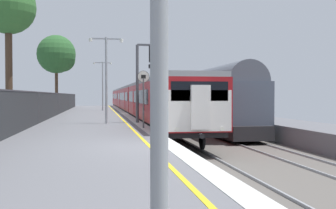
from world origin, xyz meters
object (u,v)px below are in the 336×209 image
(background_tree_centre, at_px, (6,10))
(platform_lamp_far, at_px, (103,82))
(commuter_train_at_platform, at_px, (134,99))
(signal_gantry, at_px, (142,73))
(background_tree_left, at_px, (58,56))
(freight_train_adjacent_track, at_px, (179,97))
(platform_lamp_mid, at_px, (106,72))
(speed_limit_sign, at_px, (143,92))

(background_tree_centre, bearing_deg, platform_lamp_far, 76.65)
(commuter_train_at_platform, height_order, signal_gantry, signal_gantry)
(commuter_train_at_platform, bearing_deg, background_tree_centre, -110.15)
(platform_lamp_far, relative_size, background_tree_left, 0.69)
(freight_train_adjacent_track, distance_m, background_tree_centre, 22.39)
(platform_lamp_mid, height_order, background_tree_left, background_tree_left)
(speed_limit_sign, height_order, platform_lamp_far, platform_lamp_far)
(signal_gantry, bearing_deg, speed_limit_sign, -95.10)
(speed_limit_sign, relative_size, platform_lamp_mid, 0.57)
(platform_lamp_far, distance_m, background_tree_centre, 23.02)
(commuter_train_at_platform, relative_size, background_tree_centre, 8.00)
(commuter_train_at_platform, xyz_separation_m, signal_gantry, (-1.47, -22.54, 1.73))
(speed_limit_sign, height_order, background_tree_centre, background_tree_centre)
(freight_train_adjacent_track, bearing_deg, platform_lamp_far, 149.32)
(platform_lamp_far, relative_size, background_tree_centre, 0.69)
(signal_gantry, bearing_deg, freight_train_adjacent_track, 71.14)
(commuter_train_at_platform, relative_size, signal_gantry, 13.08)
(signal_gantry, relative_size, platform_lamp_far, 0.89)
(platform_lamp_far, bearing_deg, freight_train_adjacent_track, -30.68)
(commuter_train_at_platform, relative_size, platform_lamp_mid, 12.32)
(commuter_train_at_platform, bearing_deg, freight_train_adjacent_track, -58.48)
(freight_train_adjacent_track, bearing_deg, platform_lamp_mid, -114.87)
(platform_lamp_mid, bearing_deg, background_tree_left, 103.79)
(freight_train_adjacent_track, distance_m, background_tree_left, 13.03)
(commuter_train_at_platform, height_order, platform_lamp_far, platform_lamp_far)
(signal_gantry, distance_m, platform_lamp_mid, 2.19)
(commuter_train_at_platform, distance_m, speed_limit_sign, 26.87)
(freight_train_adjacent_track, bearing_deg, commuter_train_at_platform, 121.52)
(background_tree_left, bearing_deg, platform_lamp_far, 28.80)
(platform_lamp_far, height_order, background_tree_centre, background_tree_centre)
(signal_gantry, bearing_deg, background_tree_left, 110.32)
(platform_lamp_far, height_order, background_tree_left, background_tree_left)
(signal_gantry, relative_size, background_tree_left, 0.61)
(background_tree_left, height_order, background_tree_centre, background_tree_centre)
(commuter_train_at_platform, bearing_deg, background_tree_left, -151.08)
(freight_train_adjacent_track, height_order, background_tree_left, background_tree_left)
(commuter_train_at_platform, distance_m, background_tree_left, 10.32)
(signal_gantry, height_order, platform_lamp_far, platform_lamp_far)
(platform_lamp_mid, bearing_deg, platform_lamp_far, 90.00)
(platform_lamp_far, xyz_separation_m, background_tree_left, (-4.53, -2.49, 2.54))
(background_tree_centre, bearing_deg, platform_lamp_mid, 13.40)
(speed_limit_sign, distance_m, platform_lamp_far, 24.89)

